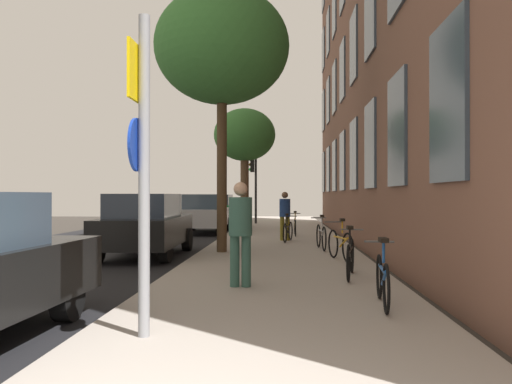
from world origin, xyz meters
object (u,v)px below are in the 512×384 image
sign_post (142,155)px  pedestrian_1 (285,213)px  bicycle_0 (383,279)px  bicycle_2 (340,244)px  tree_far (245,136)px  pedestrian_0 (240,227)px  traffic_light (254,177)px  car_3 (218,208)px  bicycle_1 (350,257)px  bicycle_4 (288,230)px  bicycle_5 (295,226)px  tree_near (222,48)px  bicycle_3 (321,236)px  car_1 (146,224)px  car_2 (205,213)px

sign_post → pedestrian_1: sign_post is taller
pedestrian_1 → bicycle_0: bearing=-82.7°
bicycle_2 → tree_far: bearing=104.2°
bicycle_2 → pedestrian_0: 4.01m
traffic_light → sign_post: bearing=-89.8°
traffic_light → car_3: 4.11m
sign_post → bicycle_1: size_ratio=2.00×
pedestrian_1 → traffic_light: bearing=99.0°
bicycle_1 → pedestrian_0: 2.24m
tree_far → car_3: size_ratio=1.25×
bicycle_4 → pedestrian_1: 0.66m
bicycle_5 → bicycle_0: bearing=-85.7°
bicycle_2 → bicycle_5: bearing=96.8°
tree_far → car_3: tree_far is taller
bicycle_0 → pedestrian_0: (-2.01, 1.35, 0.61)m
tree_near → pedestrian_1: size_ratio=4.32×
bicycle_5 → bicycle_1: bearing=-85.4°
traffic_light → bicycle_1: size_ratio=2.10×
bicycle_5 → bicycle_3: bearing=-82.8°
pedestrian_0 → pedestrian_1: pedestrian_0 is taller
bicycle_4 → pedestrian_1: bearing=105.4°
bicycle_0 → car_1: (-4.89, 6.28, 0.36)m
sign_post → bicycle_4: bearing=81.8°
traffic_light → tree_near: tree_near is taller
bicycle_1 → car_1: car_1 is taller
bicycle_4 → car_1: bearing=-138.2°
sign_post → car_1: bearing=104.8°
tree_far → pedestrian_1: tree_far is taller
bicycle_2 → pedestrian_0: bearing=-119.8°
traffic_light → tree_near: 13.84m
tree_far → pedestrian_1: size_ratio=3.47×
car_3 → pedestrian_0: bearing=-81.7°
traffic_light → bicycle_5: traffic_light is taller
sign_post → traffic_light: bearing=90.2°
bicycle_2 → sign_post: bearing=-113.2°
bicycle_4 → pedestrian_0: size_ratio=0.92×
tree_far → bicycle_5: size_ratio=3.42×
tree_far → bicycle_4: 8.58m
sign_post → pedestrian_0: bearing=75.3°
tree_far → car_3: 7.19m
tree_near → bicycle_5: 7.72m
car_1 → car_3: bearing=90.9°
tree_far → sign_post: bearing=-89.0°
car_2 → car_3: 8.35m
pedestrian_0 → bicycle_4: bearing=84.3°
bicycle_0 → bicycle_3: 7.21m
bicycle_2 → car_1: (-4.85, 1.48, 0.35)m
tree_far → bicycle_3: bearing=-73.9°
bicycle_2 → car_3: 18.86m
car_3 → sign_post: bearing=-84.5°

